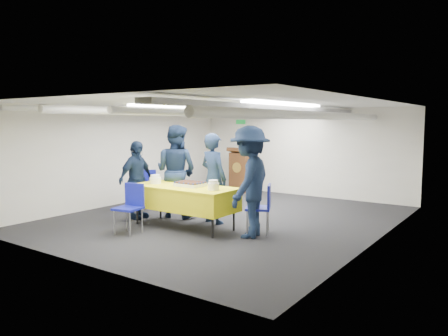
{
  "coord_description": "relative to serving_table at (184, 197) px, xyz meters",
  "views": [
    {
      "loc": [
        4.97,
        -7.15,
        1.94
      ],
      "look_at": [
        0.09,
        -0.2,
        1.05
      ],
      "focal_mm": 35.0,
      "sensor_mm": 36.0,
      "label": 1
    }
  ],
  "objects": [
    {
      "name": "room_shell",
      "position": [
        0.3,
        1.48,
        1.25
      ],
      "size": [
        6.0,
        7.0,
        2.3
      ],
      "color": "silver",
      "rests_on": "ground"
    },
    {
      "name": "sailor_a",
      "position": [
        0.23,
        0.61,
        0.31
      ],
      "size": [
        0.71,
        0.54,
        1.74
      ],
      "primitive_type": "imported",
      "rotation": [
        0.0,
        0.0,
        2.93
      ],
      "color": "black",
      "rests_on": "ground"
    },
    {
      "name": "sheet_cake",
      "position": [
        0.1,
        0.07,
        0.25
      ],
      "size": [
        0.51,
        0.39,
        0.09
      ],
      "color": "white",
      "rests_on": "serving_table"
    },
    {
      "name": "chair_right",
      "position": [
        1.43,
        0.43,
        -0.03
      ],
      "size": [
        0.56,
        0.56,
        0.87
      ],
      "color": "gray",
      "rests_on": "ground"
    },
    {
      "name": "ground",
      "position": [
        0.21,
        1.07,
        -0.56
      ],
      "size": [
        7.0,
        7.0,
        0.0
      ],
      "primitive_type": "plane",
      "color": "black",
      "rests_on": "ground"
    },
    {
      "name": "sailor_d",
      "position": [
        1.34,
        0.13,
        0.39
      ],
      "size": [
        0.94,
        1.34,
        1.89
      ],
      "primitive_type": "imported",
      "rotation": [
        0.0,
        0.0,
        -1.36
      ],
      "color": "black",
      "rests_on": "ground"
    },
    {
      "name": "chair_near",
      "position": [
        -0.5,
        -0.84,
        -0.03
      ],
      "size": [
        0.48,
        0.48,
        0.87
      ],
      "color": "gray",
      "rests_on": "ground"
    },
    {
      "name": "plate_stack_left",
      "position": [
        -0.67,
        -0.05,
        0.29
      ],
      "size": [
        0.22,
        0.22,
        0.17
      ],
      "color": "white",
      "rests_on": "serving_table"
    },
    {
      "name": "serving_table",
      "position": [
        0.0,
        0.0,
        0.0
      ],
      "size": [
        2.03,
        0.88,
        0.77
      ],
      "color": "black",
      "rests_on": "ground"
    },
    {
      "name": "chair_left",
      "position": [
        -1.78,
        0.87,
        -0.03
      ],
      "size": [
        0.58,
        0.58,
        0.87
      ],
      "color": "gray",
      "rests_on": "ground"
    },
    {
      "name": "sailor_b",
      "position": [
        -0.72,
        0.61,
        0.39
      ],
      "size": [
        1.0,
        0.83,
        1.89
      ],
      "primitive_type": "imported",
      "rotation": [
        0.0,
        0.0,
        3.27
      ],
      "color": "black",
      "rests_on": "ground"
    },
    {
      "name": "plate_stack_right",
      "position": [
        0.72,
        -0.05,
        0.29
      ],
      "size": [
        0.2,
        0.2,
        0.17
      ],
      "color": "white",
      "rests_on": "serving_table"
    },
    {
      "name": "podium",
      "position": [
        -1.39,
        4.12,
        0.05
      ],
      "size": [
        0.62,
        0.53,
        1.25
      ],
      "color": "#5C3217",
      "rests_on": "ground"
    },
    {
      "name": "sailor_c",
      "position": [
        -1.28,
        0.03,
        0.23
      ],
      "size": [
        0.45,
        0.95,
        1.57
      ],
      "primitive_type": "imported",
      "rotation": [
        0.0,
        0.0,
        1.64
      ],
      "color": "black",
      "rests_on": "ground"
    }
  ]
}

